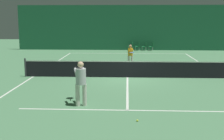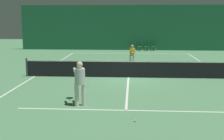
{
  "view_description": "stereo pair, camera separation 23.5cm",
  "coord_description": "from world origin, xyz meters",
  "px_view_note": "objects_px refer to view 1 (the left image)",
  "views": [
    {
      "loc": [
        -0.03,
        -17.64,
        3.45
      ],
      "look_at": [
        -0.73,
        -3.38,
        1.01
      ],
      "focal_mm": 50.0,
      "sensor_mm": 36.0,
      "label": 1
    },
    {
      "loc": [
        0.21,
        -17.62,
        3.45
      ],
      "look_at": [
        -0.73,
        -3.38,
        1.01
      ],
      "focal_mm": 50.0,
      "sensor_mm": 36.0,
      "label": 2
    }
  ],
  "objects_px": {
    "tennis_ball": "(137,121)",
    "courtside_chair_0": "(131,46)",
    "tennis_net": "(127,69)",
    "courtside_chair_2": "(145,46)",
    "courtside_chair_3": "(152,46)",
    "player_far": "(130,54)",
    "courtside_chair_1": "(138,46)",
    "player_near": "(81,80)"
  },
  "relations": [
    {
      "from": "courtside_chair_3",
      "to": "tennis_ball",
      "type": "relative_size",
      "value": 12.73
    },
    {
      "from": "courtside_chair_0",
      "to": "tennis_ball",
      "type": "distance_m",
      "value": 22.12
    },
    {
      "from": "courtside_chair_2",
      "to": "courtside_chair_3",
      "type": "xyz_separation_m",
      "value": [
        0.7,
        0.0,
        0.0
      ]
    },
    {
      "from": "tennis_ball",
      "to": "courtside_chair_0",
      "type": "bearing_deg",
      "value": 89.85
    },
    {
      "from": "tennis_net",
      "to": "player_near",
      "type": "xyz_separation_m",
      "value": [
        -1.82,
        -5.84,
        0.51
      ]
    },
    {
      "from": "courtside_chair_1",
      "to": "tennis_ball",
      "type": "bearing_deg",
      "value": -1.95
    },
    {
      "from": "courtside_chair_1",
      "to": "courtside_chair_2",
      "type": "xyz_separation_m",
      "value": [
        0.7,
        0.0,
        0.0
      ]
    },
    {
      "from": "tennis_net",
      "to": "player_near",
      "type": "height_order",
      "value": "player_near"
    },
    {
      "from": "courtside_chair_2",
      "to": "tennis_ball",
      "type": "distance_m",
      "value": 22.17
    },
    {
      "from": "player_far",
      "to": "courtside_chair_1",
      "type": "height_order",
      "value": "player_far"
    },
    {
      "from": "tennis_net",
      "to": "courtside_chair_1",
      "type": "xyz_separation_m",
      "value": [
        1.08,
        14.47,
        -0.03
      ]
    },
    {
      "from": "player_near",
      "to": "courtside_chair_0",
      "type": "height_order",
      "value": "player_near"
    },
    {
      "from": "courtside_chair_1",
      "to": "tennis_ball",
      "type": "height_order",
      "value": "courtside_chair_1"
    },
    {
      "from": "tennis_net",
      "to": "courtside_chair_2",
      "type": "relative_size",
      "value": 14.29
    },
    {
      "from": "tennis_net",
      "to": "tennis_ball",
      "type": "bearing_deg",
      "value": -87.53
    },
    {
      "from": "courtside_chair_3",
      "to": "tennis_ball",
      "type": "xyz_separation_m",
      "value": [
        -2.15,
        -22.12,
        -0.45
      ]
    },
    {
      "from": "courtside_chair_0",
      "to": "courtside_chair_3",
      "type": "bearing_deg",
      "value": 90.0
    },
    {
      "from": "courtside_chair_1",
      "to": "tennis_ball",
      "type": "xyz_separation_m",
      "value": [
        -0.75,
        -22.12,
        -0.45
      ]
    },
    {
      "from": "courtside_chair_1",
      "to": "courtside_chair_3",
      "type": "relative_size",
      "value": 1.0
    },
    {
      "from": "tennis_net",
      "to": "courtside_chair_3",
      "type": "height_order",
      "value": "tennis_net"
    },
    {
      "from": "courtside_chair_3",
      "to": "player_far",
      "type": "bearing_deg",
      "value": -12.56
    },
    {
      "from": "player_far",
      "to": "courtside_chair_1",
      "type": "bearing_deg",
      "value": 170.16
    },
    {
      "from": "courtside_chair_0",
      "to": "tennis_ball",
      "type": "relative_size",
      "value": 12.73
    },
    {
      "from": "player_near",
      "to": "courtside_chair_2",
      "type": "height_order",
      "value": "player_near"
    },
    {
      "from": "courtside_chair_0",
      "to": "courtside_chair_1",
      "type": "height_order",
      "value": "same"
    },
    {
      "from": "player_far",
      "to": "courtside_chair_3",
      "type": "bearing_deg",
      "value": 162.54
    },
    {
      "from": "tennis_net",
      "to": "courtside_chair_3",
      "type": "bearing_deg",
      "value": 80.28
    },
    {
      "from": "courtside_chair_3",
      "to": "tennis_net",
      "type": "bearing_deg",
      "value": -9.72
    },
    {
      "from": "player_near",
      "to": "courtside_chair_0",
      "type": "xyz_separation_m",
      "value": [
        2.21,
        20.31,
        -0.54
      ]
    },
    {
      "from": "courtside_chair_0",
      "to": "player_far",
      "type": "bearing_deg",
      "value": -1.05
    },
    {
      "from": "player_near",
      "to": "courtside_chair_0",
      "type": "relative_size",
      "value": 2.09
    },
    {
      "from": "courtside_chair_1",
      "to": "tennis_ball",
      "type": "relative_size",
      "value": 12.73
    },
    {
      "from": "tennis_net",
      "to": "courtside_chair_2",
      "type": "height_order",
      "value": "tennis_net"
    },
    {
      "from": "player_far",
      "to": "courtside_chair_2",
      "type": "bearing_deg",
      "value": 166.31
    },
    {
      "from": "courtside_chair_1",
      "to": "courtside_chair_2",
      "type": "bearing_deg",
      "value": 90.0
    },
    {
      "from": "courtside_chair_1",
      "to": "courtside_chair_0",
      "type": "bearing_deg",
      "value": -90.0
    },
    {
      "from": "courtside_chair_3",
      "to": "courtside_chair_0",
      "type": "bearing_deg",
      "value": -90.0
    },
    {
      "from": "player_far",
      "to": "courtside_chair_0",
      "type": "height_order",
      "value": "player_far"
    },
    {
      "from": "player_near",
      "to": "tennis_ball",
      "type": "height_order",
      "value": "player_near"
    },
    {
      "from": "courtside_chair_0",
      "to": "courtside_chair_3",
      "type": "distance_m",
      "value": 2.09
    },
    {
      "from": "courtside_chair_3",
      "to": "tennis_ball",
      "type": "bearing_deg",
      "value": -5.54
    },
    {
      "from": "tennis_net",
      "to": "courtside_chair_0",
      "type": "distance_m",
      "value": 14.47
    }
  ]
}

